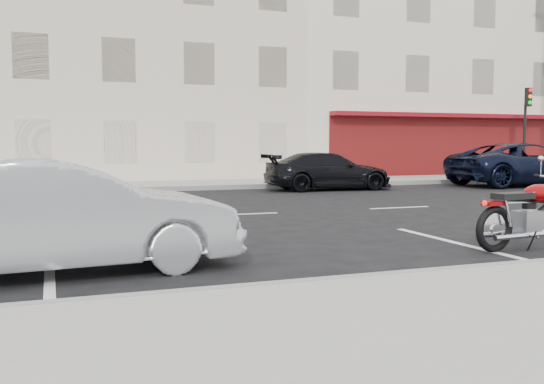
{
  "coord_description": "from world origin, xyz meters",
  "views": [
    {
      "loc": [
        -5.96,
        -12.67,
        1.56
      ],
      "look_at": [
        -2.69,
        -3.77,
        0.8
      ],
      "focal_mm": 40.0,
      "sensor_mm": 36.0,
      "label": 1
    }
  ],
  "objects": [
    {
      "name": "ground",
      "position": [
        0.0,
        0.0,
        0.0
      ],
      "size": [
        120.0,
        120.0,
        0.0
      ],
      "primitive_type": "plane",
      "color": "black",
      "rests_on": "ground"
    },
    {
      "name": "sidewalk_near",
      "position": [
        -5.0,
        -8.7,
        0.07
      ],
      "size": [
        80.0,
        3.4,
        0.15
      ],
      "primitive_type": "cube",
      "color": "gray",
      "rests_on": "ground"
    },
    {
      "name": "sidewalk_far",
      "position": [
        -5.0,
        8.7,
        0.07
      ],
      "size": [
        80.0,
        3.4,
        0.15
      ],
      "primitive_type": "cube",
      "color": "gray",
      "rests_on": "ground"
    },
    {
      "name": "curb_near",
      "position": [
        -5.0,
        -7.0,
        0.08
      ],
      "size": [
        80.0,
        0.12,
        0.16
      ],
      "primitive_type": "cube",
      "color": "gray",
      "rests_on": "ground"
    },
    {
      "name": "curb_far",
      "position": [
        -5.0,
        7.0,
        0.08
      ],
      "size": [
        80.0,
        0.12,
        0.16
      ],
      "primitive_type": "cube",
      "color": "gray",
      "rests_on": "ground"
    },
    {
      "name": "bldg_cream",
      "position": [
        -2.0,
        16.3,
        5.75
      ],
      "size": [
        12.0,
        12.0,
        11.5
      ],
      "primitive_type": "cube",
      "color": "beige",
      "rests_on": "ground"
    },
    {
      "name": "bldg_corner",
      "position": [
        11.0,
        16.3,
        6.25
      ],
      "size": [
        14.0,
        12.0,
        12.5
      ],
      "primitive_type": "cube",
      "color": "beige",
      "rests_on": "ground"
    },
    {
      "name": "traffic_light",
      "position": [
        13.5,
        8.33,
        2.56
      ],
      "size": [
        0.26,
        0.3,
        3.8
      ],
      "color": "black",
      "rests_on": "sidewalk_far"
    },
    {
      "name": "fire_hydrant",
      "position": [
        12.0,
        8.5,
        0.53
      ],
      "size": [
        0.2,
        0.2,
        0.72
      ],
      "color": "beige",
      "rests_on": "sidewalk_far"
    },
    {
      "name": "sedan_silver",
      "position": [
        -5.82,
        -5.05,
        0.69
      ],
      "size": [
        4.26,
        1.76,
        1.37
      ],
      "primitive_type": "imported",
      "rotation": [
        0.0,
        0.0,
        1.65
      ],
      "color": "#9B9EA2",
      "rests_on": "ground"
    },
    {
      "name": "suv_far",
      "position": [
        10.45,
        5.06,
        0.79
      ],
      "size": [
        5.75,
        2.82,
        1.57
      ],
      "primitive_type": "imported",
      "rotation": [
        0.0,
        0.0,
        1.53
      ],
      "color": "black",
      "rests_on": "ground"
    },
    {
      "name": "car_far",
      "position": [
        2.81,
        5.75,
        0.63
      ],
      "size": [
        4.42,
        2.0,
        1.26
      ],
      "primitive_type": "imported",
      "rotation": [
        0.0,
        0.0,
        1.51
      ],
      "color": "black",
      "rests_on": "ground"
    }
  ]
}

